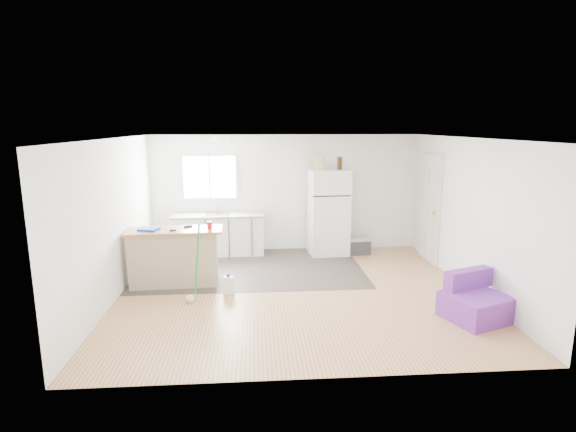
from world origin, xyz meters
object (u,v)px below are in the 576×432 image
(purple_seat, at_px, (474,302))
(blue_tray, at_px, (149,229))
(red_cup, at_px, (210,225))
(cleaner_jug, at_px, (229,285))
(bottle_left, at_px, (339,163))
(cooler, at_px, (358,245))
(mop, at_px, (192,287))
(cardboard_box, at_px, (319,162))
(bottle_right, at_px, (340,163))
(peninsula, at_px, (174,257))
(kitchen_cabinets, at_px, (219,234))
(refrigerator, at_px, (328,212))

(purple_seat, xyz_separation_m, blue_tray, (-4.66, 1.60, 0.73))
(red_cup, distance_m, blue_tray, 0.96)
(cleaner_jug, xyz_separation_m, bottle_left, (2.09, 2.04, 1.71))
(cooler, distance_m, mop, 3.82)
(cooler, height_order, cardboard_box, cardboard_box)
(mop, xyz_separation_m, bottle_right, (2.65, 2.40, 1.62))
(peninsula, bearing_deg, kitchen_cabinets, 68.43)
(mop, distance_m, bottle_left, 3.86)
(mop, bearing_deg, peninsula, 88.50)
(blue_tray, relative_size, cardboard_box, 1.00)
(purple_seat, height_order, red_cup, red_cup)
(mop, distance_m, red_cup, 1.11)
(cardboard_box, bearing_deg, cleaner_jug, -129.29)
(kitchen_cabinets, relative_size, bottle_right, 7.49)
(bottle_left, bearing_deg, red_cup, -146.98)
(blue_tray, bearing_deg, cleaner_jug, -18.83)
(kitchen_cabinets, height_order, bottle_left, bottle_left)
(cooler, height_order, bottle_right, bottle_right)
(peninsula, xyz_separation_m, cardboard_box, (2.59, 1.58, 1.40))
(purple_seat, relative_size, blue_tray, 3.18)
(peninsula, bearing_deg, bottle_left, 24.58)
(refrigerator, bearing_deg, mop, -138.75)
(cleaner_jug, distance_m, cardboard_box, 3.18)
(purple_seat, xyz_separation_m, bottle_right, (-1.26, 3.27, 1.62))
(cooler, xyz_separation_m, cardboard_box, (-0.83, 0.05, 1.70))
(cardboard_box, distance_m, bottle_left, 0.40)
(bottle_left, height_order, bottle_right, same)
(kitchen_cabinets, distance_m, bottle_right, 2.83)
(refrigerator, bearing_deg, blue_tray, -155.55)
(kitchen_cabinets, distance_m, blue_tray, 2.09)
(kitchen_cabinets, bearing_deg, mop, -96.43)
(purple_seat, bearing_deg, blue_tray, 140.50)
(blue_tray, bearing_deg, purple_seat, -18.89)
(bottle_left, bearing_deg, blue_tray, -154.37)
(kitchen_cabinets, xyz_separation_m, bottle_left, (2.40, -0.18, 1.43))
(peninsula, distance_m, cleaner_jug, 1.07)
(purple_seat, distance_m, red_cup, 4.12)
(refrigerator, bearing_deg, cooler, -14.32)
(kitchen_cabinets, relative_size, cardboard_box, 6.25)
(refrigerator, bearing_deg, purple_seat, -69.49)
(refrigerator, height_order, red_cup, refrigerator)
(peninsula, bearing_deg, bottle_right, 25.21)
(red_cup, height_order, cardboard_box, cardboard_box)
(refrigerator, distance_m, bottle_right, 1.01)
(peninsula, height_order, bottle_right, bottle_right)
(blue_tray, bearing_deg, cooler, 22.67)
(kitchen_cabinets, bearing_deg, bottle_right, -4.34)
(peninsula, xyz_separation_m, red_cup, (0.59, -0.00, 0.52))
(cleaner_jug, bearing_deg, kitchen_cabinets, 110.97)
(refrigerator, distance_m, purple_seat, 3.67)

